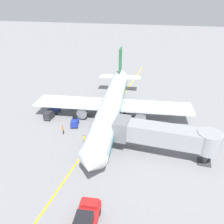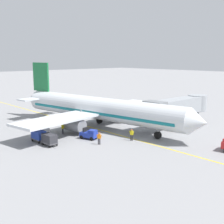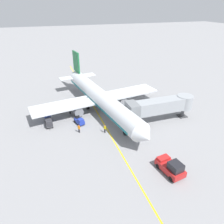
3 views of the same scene
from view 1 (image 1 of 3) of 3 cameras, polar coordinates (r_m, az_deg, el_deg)
ground_plane at (r=42.36m, az=-1.30°, el=-1.64°), size 400.00×400.00×0.00m
gate_lead_in_line at (r=42.35m, az=-1.30°, el=-1.64°), size 0.24×80.00×0.01m
parked_airliner at (r=40.85m, az=-0.07°, el=2.23°), size 30.45×37.27×10.63m
jet_bridge at (r=31.64m, az=13.77°, el=-5.97°), size 14.70×3.50×4.98m
pushback_tractor at (r=23.95m, az=-6.85°, el=-26.29°), size 2.86×4.69×2.40m
baggage_tug_lead at (r=40.01m, az=-9.79°, el=-2.73°), size 1.91×2.74×1.62m
baggage_tug_trailing at (r=47.13m, az=-9.71°, el=2.01°), size 1.44×2.58×1.62m
baggage_cart_front at (r=43.43m, az=-16.29°, el=-0.63°), size 1.38×2.92×1.58m
baggage_cart_second_in_train at (r=45.48m, az=-14.68°, el=0.87°), size 1.38×2.92×1.58m
ground_crew_wing_walker at (r=37.89m, az=-12.77°, el=-4.43°), size 0.50×0.63×1.69m
ground_crew_loader at (r=34.77m, az=-7.31°, el=-7.01°), size 0.39×0.69×1.69m
ground_crew_marshaller at (r=44.39m, az=-8.34°, el=0.85°), size 0.67×0.43×1.69m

